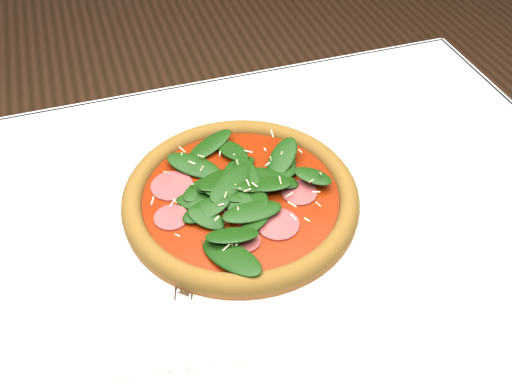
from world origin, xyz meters
name	(u,v)px	position (x,y,z in m)	size (l,w,h in m)	color
dining_table	(216,294)	(0.00, 0.00, 0.65)	(1.21, 0.81, 0.75)	white
plate	(241,206)	(0.06, 0.06, 0.76)	(0.39, 0.39, 0.02)	white
pizza	(241,195)	(0.06, 0.06, 0.78)	(0.37, 0.37, 0.04)	#9F5926
napkin	(182,339)	(-0.07, -0.12, 0.76)	(0.16, 0.08, 0.01)	white
fork	(182,315)	(-0.06, -0.10, 0.77)	(0.06, 0.16, 0.00)	silver
saucer_far	(407,81)	(0.45, 0.28, 0.76)	(0.13, 0.13, 0.01)	white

